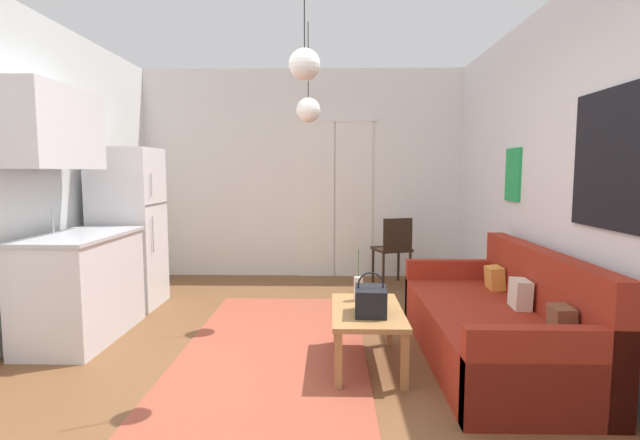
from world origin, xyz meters
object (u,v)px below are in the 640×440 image
bamboo_vase (358,288)px  refrigerator (128,228)px  accent_chair (394,247)px  pendant_lamp_far (308,110)px  handbag (371,300)px  pendant_lamp_near (305,64)px  coffee_table (367,317)px  couch (500,326)px

bamboo_vase → refrigerator: (-2.37, 1.28, 0.32)m
bamboo_vase → accent_chair: size_ratio=0.47×
pendant_lamp_far → refrigerator: bearing=167.0°
handbag → accent_chair: bearing=79.1°
bamboo_vase → pendant_lamp_near: 1.74m
coffee_table → pendant_lamp_far: 2.03m
couch → handbag: 1.07m
handbag → pendant_lamp_far: bearing=112.5°
bamboo_vase → pendant_lamp_far: bearing=117.4°
refrigerator → accent_chair: size_ratio=1.94×
handbag → pendant_lamp_far: pendant_lamp_far is taller
pendant_lamp_far → bamboo_vase: bearing=-62.6°
couch → pendant_lamp_far: bearing=147.4°
accent_chair → bamboo_vase: bearing=58.8°
bamboo_vase → accent_chair: (0.57, 2.25, -0.02)m
coffee_table → accent_chair: (0.52, 2.50, 0.13)m
coffee_table → bamboo_vase: (-0.05, 0.25, 0.15)m
refrigerator → pendant_lamp_near: 3.01m
coffee_table → handbag: handbag is taller
couch → refrigerator: refrigerator is taller
refrigerator → pendant_lamp_near: pendant_lamp_near is taller
coffee_table → refrigerator: size_ratio=0.54×
coffee_table → handbag: size_ratio=2.99×
couch → coffee_table: size_ratio=2.32×
bamboo_vase → handbag: bearing=-79.8°
couch → accent_chair: bearing=101.9°
couch → refrigerator: 3.76m
bamboo_vase → pendant_lamp_near: (-0.39, -0.60, 1.59)m
handbag → refrigerator: (-2.44, 1.65, 0.32)m
couch → pendant_lamp_near: bearing=-162.3°
coffee_table → couch: bearing=6.6°
pendant_lamp_near → accent_chair: bearing=71.4°
handbag → pendant_lamp_far: 1.98m
coffee_table → pendant_lamp_far: (-0.48, 1.08, 1.64)m
bamboo_vase → handbag: (0.07, -0.37, 0.00)m
couch → bamboo_vase: 1.11m
bamboo_vase → refrigerator: 2.71m
couch → accent_chair: 2.44m
bamboo_vase → pendant_lamp_far: pendant_lamp_far is taller
pendant_lamp_near → pendant_lamp_far: 1.43m
pendant_lamp_near → handbag: bearing=26.6°
coffee_table → refrigerator: 2.90m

